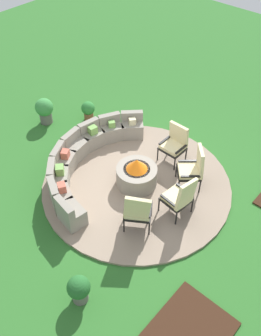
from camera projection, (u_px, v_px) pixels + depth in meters
name	position (u px, v px, depth m)	size (l,w,h in m)	color
ground_plane	(136.00, 185.00, 9.26)	(24.00, 24.00, 0.00)	#2D6B28
patio_circle	(136.00, 184.00, 9.24)	(4.67, 4.67, 0.06)	gray
mulch_bed_left	(190.00, 331.00, 6.64)	(1.46, 1.26, 0.04)	#382114
fire_pit	(137.00, 174.00, 9.01)	(1.00, 1.00, 0.78)	gray
curved_stone_bench	(85.00, 158.00, 9.43)	(3.83, 2.16, 0.72)	gray
lounge_chair_front_left	(138.00, 210.00, 7.84)	(0.80, 0.83, 1.17)	black
lounge_chair_front_right	(180.00, 197.00, 8.13)	(0.65, 0.64, 1.14)	black
lounge_chair_back_left	(193.00, 167.00, 8.79)	(0.80, 0.81, 1.14)	black
lounge_chair_back_right	(175.00, 143.00, 9.48)	(0.56, 0.60, 1.06)	black
potted_plant_0	(79.00, 289.00, 6.84)	(0.44, 0.44, 0.66)	#605B56
potted_plant_1	(45.00, 110.00, 10.82)	(0.53, 0.53, 0.80)	#605B56
potted_plant_2	(88.00, 110.00, 11.00)	(0.40, 0.40, 0.60)	brown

